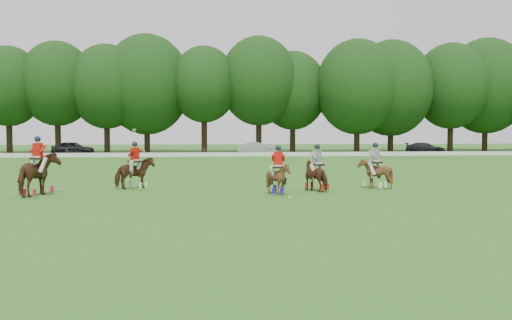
{
  "coord_description": "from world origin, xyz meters",
  "views": [
    {
      "loc": [
        -0.89,
        -21.2,
        2.74
      ],
      "look_at": [
        1.73,
        4.2,
        1.4
      ],
      "focal_mm": 40.0,
      "sensor_mm": 36.0,
      "label": 1
    }
  ],
  "objects": [
    {
      "name": "polo_red_a",
      "position": [
        -7.47,
        3.19,
        0.92
      ],
      "size": [
        1.54,
        2.32,
        2.49
      ],
      "color": "#462612",
      "rests_on": "ground"
    },
    {
      "name": "polo_stripe_a",
      "position": [
        4.46,
        3.88,
        0.75
      ],
      "size": [
        1.49,
        1.77,
        2.11
      ],
      "color": "#462612",
      "rests_on": "ground"
    },
    {
      "name": "car_right",
      "position": [
        25.47,
        42.5,
        0.65
      ],
      "size": [
        4.86,
        3.54,
        1.31
      ],
      "primitive_type": "imported",
      "rotation": [
        0.0,
        0.0,
        1.14
      ],
      "color": "black",
      "rests_on": "ground"
    },
    {
      "name": "polo_red_b",
      "position": [
        -3.77,
        5.56,
        0.78
      ],
      "size": [
        1.93,
        1.95,
        2.75
      ],
      "color": "#462612",
      "rests_on": "ground"
    },
    {
      "name": "polo_ball",
      "position": [
        2.8,
        1.26,
        0.04
      ],
      "size": [
        0.09,
        0.09,
        0.09
      ],
      "primitive_type": "sphere",
      "color": "white",
      "rests_on": "ground"
    },
    {
      "name": "car_left",
      "position": [
        -14.34,
        42.5,
        0.77
      ],
      "size": [
        4.52,
        1.84,
        1.54
      ],
      "primitive_type": "imported",
      "rotation": [
        0.0,
        0.0,
        1.57
      ],
      "color": "black",
      "rests_on": "ground"
    },
    {
      "name": "car_mid",
      "position": [
        5.84,
        42.5,
        0.71
      ],
      "size": [
        4.46,
        1.91,
        1.43
      ],
      "primitive_type": "imported",
      "rotation": [
        0.0,
        0.0,
        1.48
      ],
      "color": "#AEADB3",
      "rests_on": "ground"
    },
    {
      "name": "polo_red_c",
      "position": [
        2.52,
        2.68,
        0.73
      ],
      "size": [
        1.3,
        1.41,
        2.09
      ],
      "color": "#462612",
      "rests_on": "ground"
    },
    {
      "name": "boundary_rail",
      "position": [
        0.0,
        38.0,
        0.22
      ],
      "size": [
        120.0,
        0.1,
        0.44
      ],
      "primitive_type": "cube",
      "color": "white",
      "rests_on": "ground"
    },
    {
      "name": "polo_stripe_b",
      "position": [
        7.39,
        4.67,
        0.76
      ],
      "size": [
        1.61,
        1.67,
        2.15
      ],
      "color": "#462612",
      "rests_on": "ground"
    },
    {
      "name": "tree_line",
      "position": [
        0.26,
        48.05,
        8.23
      ],
      "size": [
        117.98,
        14.32,
        14.75
      ],
      "color": "black",
      "rests_on": "ground"
    },
    {
      "name": "ground",
      "position": [
        0.0,
        0.0,
        0.0
      ],
      "size": [
        180.0,
        180.0,
        0.0
      ],
      "primitive_type": "plane",
      "color": "#26611B",
      "rests_on": "ground"
    }
  ]
}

